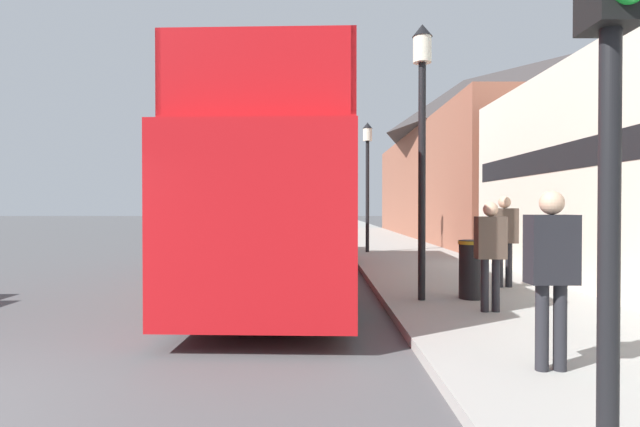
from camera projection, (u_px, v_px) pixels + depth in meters
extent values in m
plane|color=#4C4C4F|center=(238.00, 243.00, 24.78)|extent=(144.00, 144.00, 0.00)
cube|color=#999993|center=(388.00, 246.00, 21.82)|extent=(3.86, 108.00, 0.14)
cube|color=black|center=(608.00, 148.00, 8.69)|extent=(0.12, 12.93, 0.55)
cube|color=#935642|center=(463.00, 186.00, 27.41)|extent=(6.00, 22.40, 5.85)
pyramid|color=#383333|center=(463.00, 106.00, 27.35)|extent=(6.00, 22.40, 2.89)
cube|color=red|center=(292.00, 217.00, 11.27)|extent=(2.96, 11.00, 2.56)
cube|color=orange|center=(289.00, 211.00, 10.72)|extent=(2.79, 6.09, 0.45)
cube|color=black|center=(292.00, 182.00, 11.26)|extent=(2.96, 10.13, 0.70)
cube|color=red|center=(292.00, 158.00, 11.25)|extent=(2.93, 10.13, 0.10)
cube|color=red|center=(237.00, 132.00, 11.28)|extent=(0.47, 10.03, 1.10)
cube|color=red|center=(346.00, 131.00, 11.20)|extent=(0.47, 10.03, 1.10)
cube|color=red|center=(256.00, 71.00, 6.26)|extent=(2.53, 0.17, 1.10)
cube|color=red|center=(304.00, 152.00, 15.49)|extent=(2.59, 1.63, 1.10)
cylinder|color=black|center=(264.00, 250.00, 14.70)|extent=(0.32, 1.01, 1.00)
cylinder|color=black|center=(341.00, 250.00, 14.62)|extent=(0.32, 1.01, 1.00)
cylinder|color=black|center=(205.00, 285.00, 8.16)|extent=(0.32, 1.01, 1.00)
cylinder|color=black|center=(344.00, 286.00, 8.08)|extent=(0.32, 1.01, 1.00)
cube|color=#9E9EA3|center=(319.00, 241.00, 18.81)|extent=(1.78, 4.20, 0.67)
cube|color=black|center=(319.00, 225.00, 18.68)|extent=(1.53, 2.03, 0.48)
cylinder|color=black|center=(301.00, 243.00, 20.11)|extent=(0.21, 0.63, 0.63)
cylinder|color=black|center=(339.00, 243.00, 20.09)|extent=(0.21, 0.63, 0.63)
cylinder|color=black|center=(297.00, 248.00, 17.53)|extent=(0.21, 0.63, 0.63)
cylinder|color=black|center=(341.00, 248.00, 17.51)|extent=(0.21, 0.63, 0.63)
cylinder|color=#232328|center=(542.00, 327.00, 4.99)|extent=(0.13, 0.13, 0.87)
cylinder|color=#232328|center=(560.00, 327.00, 4.99)|extent=(0.13, 0.13, 0.87)
cube|color=black|center=(551.00, 249.00, 4.98)|extent=(0.47, 0.26, 0.69)
sphere|color=tan|center=(552.00, 203.00, 4.97)|extent=(0.24, 0.24, 0.24)
cylinder|color=#232328|center=(485.00, 285.00, 7.78)|extent=(0.12, 0.12, 0.83)
cylinder|color=#232328|center=(496.00, 285.00, 7.78)|extent=(0.12, 0.12, 0.83)
cube|color=#4C3D33|center=(490.00, 238.00, 7.77)|extent=(0.45, 0.25, 0.66)
sphere|color=tan|center=(491.00, 209.00, 7.76)|extent=(0.23, 0.23, 0.23)
cylinder|color=#232328|center=(500.00, 265.00, 10.17)|extent=(0.13, 0.13, 0.90)
cylinder|color=#232328|center=(509.00, 265.00, 10.17)|extent=(0.13, 0.13, 0.90)
cube|color=#4C3D33|center=(504.00, 226.00, 10.16)|extent=(0.49, 0.27, 0.71)
sphere|color=tan|center=(505.00, 202.00, 10.15)|extent=(0.25, 0.25, 0.25)
cylinder|color=black|center=(609.00, 261.00, 2.88)|extent=(0.12, 0.12, 2.66)
cylinder|color=black|center=(422.00, 182.00, 8.75)|extent=(0.13, 0.13, 4.16)
cylinder|color=silver|center=(422.00, 50.00, 8.72)|extent=(0.32, 0.32, 0.45)
cone|color=black|center=(422.00, 31.00, 8.71)|extent=(0.35, 0.35, 0.22)
cylinder|color=black|center=(367.00, 197.00, 18.05)|extent=(0.13, 0.13, 4.02)
cylinder|color=silver|center=(367.00, 135.00, 18.02)|extent=(0.32, 0.32, 0.45)
cone|color=black|center=(368.00, 126.00, 18.01)|extent=(0.35, 0.35, 0.22)
cylinder|color=black|center=(471.00, 269.00, 8.90)|extent=(0.44, 0.44, 1.04)
cylinder|color=#B28E1E|center=(472.00, 242.00, 8.89)|extent=(0.48, 0.48, 0.06)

